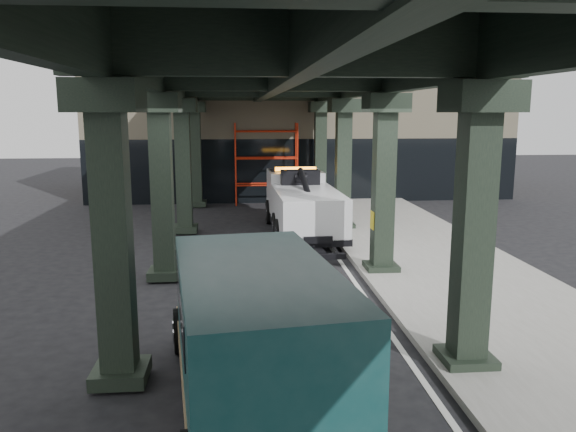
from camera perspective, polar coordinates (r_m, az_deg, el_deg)
ground at (r=13.85m, az=0.90°, el=-8.49°), size 90.00×90.00×0.00m
sidewalk at (r=16.72m, az=15.75°, el=-5.27°), size 5.00×40.00×0.15m
lane_stripe at (r=15.98m, az=6.26°, el=-5.92°), size 0.12×38.00×0.01m
viaduct at (r=15.08m, az=-1.41°, el=14.13°), size 7.40×32.00×6.40m
building at (r=33.20m, az=0.76°, el=9.61°), size 22.00×10.00×8.00m
scaffolding at (r=27.80m, az=-2.24°, el=5.53°), size 3.08×0.88×4.00m
tow_truck at (r=20.88m, az=1.35°, el=1.42°), size 2.45×7.66×2.49m
towed_van at (r=8.58m, az=-3.50°, el=-11.67°), size 2.96×6.04×2.36m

